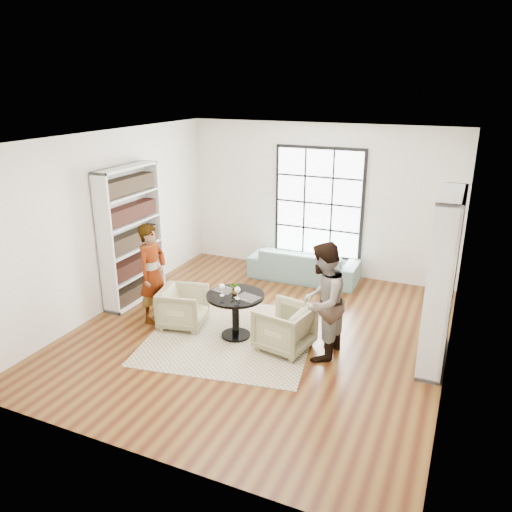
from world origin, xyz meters
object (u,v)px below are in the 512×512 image
at_px(person_left, 153,273).
at_px(wine_glass_right, 237,290).
at_px(armchair_right, 284,327).
at_px(flower_centerpiece, 236,288).
at_px(sofa, 304,264).
at_px(person_right, 322,302).
at_px(wine_glass_left, 222,287).
at_px(armchair_left, 183,307).
at_px(pedestal_table, 235,306).

relative_size(person_left, wine_glass_right, 8.45).
relative_size(armchair_right, flower_centerpiece, 4.00).
bearing_deg(person_left, wine_glass_right, -92.89).
bearing_deg(flower_centerpiece, armchair_right, -4.74).
bearing_deg(person_left, armchair_right, -88.99).
bearing_deg(sofa, flower_centerpiece, 84.39).
bearing_deg(flower_centerpiece, person_left, -178.57).
xyz_separation_m(person_right, wine_glass_left, (-1.52, -0.09, -0.01)).
bearing_deg(armchair_left, flower_centerpiece, -100.12).
distance_m(pedestal_table, wine_glass_left, 0.39).
height_order(pedestal_table, person_left, person_left).
xyz_separation_m(armchair_left, wine_glass_right, (1.03, -0.13, 0.52)).
height_order(sofa, armchair_right, armchair_right).
xyz_separation_m(person_left, wine_glass_right, (1.58, -0.13, 0.03)).
bearing_deg(armchair_right, flower_centerpiece, -84.21).
xyz_separation_m(wine_glass_right, flower_centerpiece, (-0.11, 0.17, -0.05)).
distance_m(armchair_right, wine_glass_left, 1.10).
bearing_deg(armchair_left, pedestal_table, -102.61).
height_order(sofa, person_left, person_left).
distance_m(sofa, wine_glass_left, 2.89).
bearing_deg(pedestal_table, wine_glass_left, -145.40).
distance_m(sofa, person_left, 3.22).
distance_m(armchair_right, person_right, 0.75).
bearing_deg(person_left, wine_glass_left, -93.28).
xyz_separation_m(person_left, wine_glass_left, (1.32, -0.12, 0.03)).
distance_m(armchair_right, person_left, 2.34).
bearing_deg(pedestal_table, wine_glass_right, -51.79).
xyz_separation_m(sofa, wine_glass_left, (-0.36, -2.82, 0.53)).
distance_m(person_left, wine_glass_right, 1.59).
bearing_deg(flower_centerpiece, wine_glass_right, -56.02).
xyz_separation_m(armchair_left, flower_centerpiece, (0.92, 0.04, 0.48)).
bearing_deg(flower_centerpiece, sofa, 85.57).
distance_m(pedestal_table, wine_glass_right, 0.37).
bearing_deg(wine_glass_right, pedestal_table, 128.21).
bearing_deg(person_right, armchair_left, -86.82).
height_order(person_left, wine_glass_right, person_left).
bearing_deg(armchair_right, armchair_left, -80.50).
relative_size(sofa, flower_centerpiece, 11.51).
distance_m(person_right, flower_centerpiece, 1.37).
bearing_deg(armchair_left, sofa, -35.05).
bearing_deg(armchair_right, wine_glass_left, -74.43).
relative_size(armchair_left, person_left, 0.43).
bearing_deg(person_right, person_left, -86.67).
height_order(pedestal_table, wine_glass_right, wine_glass_right).
relative_size(armchair_right, person_right, 0.44).
relative_size(wine_glass_left, flower_centerpiece, 1.05).
xyz_separation_m(sofa, wine_glass_right, (-0.09, -2.83, 0.53)).
bearing_deg(wine_glass_right, person_left, 175.33).
height_order(armchair_right, flower_centerpiece, flower_centerpiece).
bearing_deg(sofa, wine_glass_right, 86.91).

